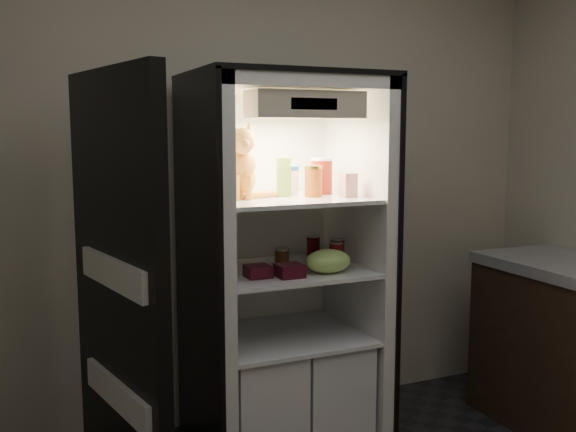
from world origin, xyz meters
The scene contains 16 objects.
room_shell centered at (0.00, 0.00, 1.62)m, with size 3.60×3.60×3.60m.
refrigerator centered at (0.00, 1.38, 0.79)m, with size 0.90×0.72×1.88m.
fridge_door centered at (-0.84, 1.11, 0.91)m, with size 0.24×0.86×1.85m.
tabby_cat centered at (-0.23, 1.37, 1.42)m, with size 0.30×0.35×0.36m.
parmesan_shaker centered at (0.00, 1.34, 1.38)m, with size 0.07×0.07×0.19m.
mayo_tub centered at (0.05, 1.41, 1.36)m, with size 0.10×0.10×0.14m.
salsa_jar centered at (0.12, 1.28, 1.37)m, with size 0.09×0.09×0.15m.
pepper_jar centered at (0.22, 1.38, 1.38)m, with size 0.11×0.11×0.18m.
cream_carton centered at (0.27, 1.20, 1.35)m, with size 0.07×0.07×0.11m, color white.
soda_can_a centered at (0.21, 1.46, 1.00)m, with size 0.07×0.07×0.13m.
soda_can_b centered at (0.27, 1.30, 1.01)m, with size 0.07×0.07×0.13m.
soda_can_c centered at (0.24, 1.26, 1.00)m, with size 0.07×0.07×0.12m.
condiment_jar centered at (-0.01, 1.35, 0.99)m, with size 0.07×0.07×0.10m.
grape_bag centered at (0.14, 1.16, 1.00)m, with size 0.22×0.16×0.11m, color #95BF59.
berry_box_left centered at (-0.19, 1.20, 0.97)m, with size 0.11×0.11×0.06m, color #4D0C1A.
berry_box_right centered at (-0.06, 1.15, 0.97)m, with size 0.12×0.12×0.06m, color #4D0C1A.
Camera 1 is at (-1.23, -1.48, 1.60)m, focal length 40.00 mm.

